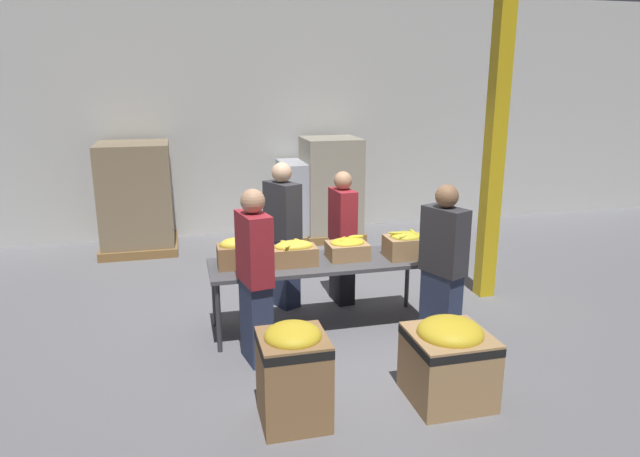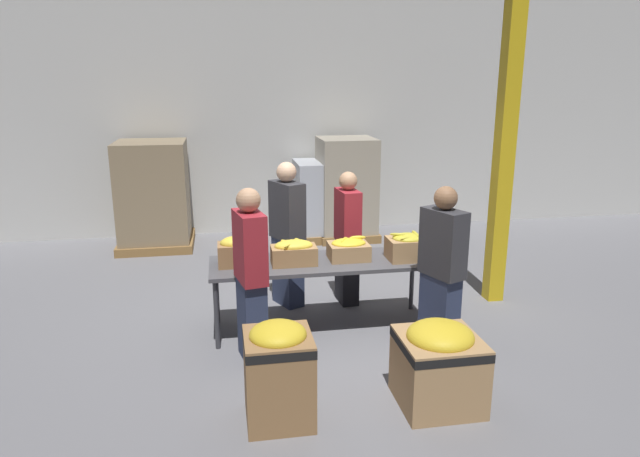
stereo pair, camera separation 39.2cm
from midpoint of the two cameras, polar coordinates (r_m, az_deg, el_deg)
The scene contains 17 objects.
ground_plane at distance 6.29m, azimuth -1.67°, elevation -9.82°, with size 30.00×30.00×0.00m, color slate.
wall_back at distance 9.84m, azimuth -7.03°, elevation 11.13°, with size 16.00×0.08×4.00m.
sorting_table at distance 6.03m, azimuth -1.72°, elevation -3.77°, with size 2.35×0.76×0.75m.
banana_box_0 at distance 5.87m, azimuth -10.24°, elevation -2.39°, with size 0.39×0.28×0.31m.
banana_box_1 at distance 5.87m, azimuth -4.55°, elevation -2.43°, with size 0.47×0.29×0.27m.
banana_box_2 at distance 6.06m, azimuth 0.91°, elevation -2.01°, with size 0.42×0.33×0.24m.
banana_box_3 at distance 6.13m, azimuth 6.74°, elevation -1.62°, with size 0.42×0.33×0.30m.
volunteer_0 at distance 6.62m, azimuth -5.44°, elevation -0.77°, with size 0.40×0.51×1.71m.
volunteer_1 at distance 6.72m, azimuth 0.59°, elevation -1.00°, with size 0.25×0.44×1.59m.
volunteer_2 at distance 5.34m, azimuth -8.61°, elevation -4.96°, with size 0.31×0.48×1.67m.
volunteer_3 at distance 5.64m, azimuth 10.23°, elevation -4.02°, with size 0.38×0.50×1.66m.
donation_bin_0 at distance 4.55m, azimuth -5.23°, elevation -14.00°, with size 0.52×0.52×0.82m.
donation_bin_1 at distance 4.91m, azimuth 10.46°, elevation -12.63°, with size 0.65×0.65×0.72m.
support_pillar at distance 6.96m, azimuth 15.62°, elevation 9.18°, with size 0.19×0.19×4.00m.
pallet_stack_0 at distance 9.50m, azimuth -0.10°, elevation 3.96°, with size 0.98×0.98×1.67m.
pallet_stack_1 at distance 9.53m, azimuth -2.39°, elevation 2.81°, with size 1.00×1.00×1.29m.
pallet_stack_2 at distance 9.29m, azimuth -19.05°, elevation 2.89°, with size 1.15×1.15×1.67m.
Camera 1 is at (-1.39, -5.55, 2.63)m, focal length 32.00 mm.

